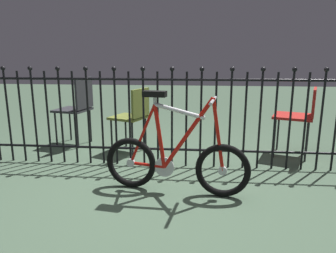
{
  "coord_description": "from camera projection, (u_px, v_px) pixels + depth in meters",
  "views": [
    {
      "loc": [
        0.34,
        -2.63,
        1.2
      ],
      "look_at": [
        0.08,
        0.2,
        0.55
      ],
      "focal_mm": 33.54,
      "sensor_mm": 36.0,
      "label": 1
    }
  ],
  "objects": [
    {
      "name": "iron_fence",
      "position": [
        157.0,
        115.0,
        3.38
      ],
      "size": [
        4.23,
        0.07,
        1.14
      ],
      "color": "black",
      "rests_on": "ground"
    },
    {
      "name": "chair_red",
      "position": [
        301.0,
        113.0,
        3.69
      ],
      "size": [
        0.56,
        0.56,
        0.83
      ],
      "color": "black",
      "rests_on": "ground"
    },
    {
      "name": "chair_olive",
      "position": [
        133.0,
        113.0,
        3.87
      ],
      "size": [
        0.5,
        0.5,
        0.8
      ],
      "color": "black",
      "rests_on": "ground"
    },
    {
      "name": "bicycle",
      "position": [
        175.0,
        160.0,
        2.76
      ],
      "size": [
        1.3,
        0.4,
        0.9
      ],
      "color": "black",
      "rests_on": "ground"
    },
    {
      "name": "ground_plane",
      "position": [
        157.0,
        190.0,
        2.85
      ],
      "size": [
        20.0,
        20.0,
        0.0
      ],
      "primitive_type": "plane",
      "color": "#435A45"
    },
    {
      "name": "chair_charcoal",
      "position": [
        78.0,
        104.0,
        4.19
      ],
      "size": [
        0.49,
        0.48,
        0.91
      ],
      "color": "black",
      "rests_on": "ground"
    }
  ]
}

